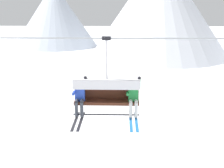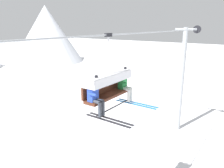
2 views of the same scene
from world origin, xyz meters
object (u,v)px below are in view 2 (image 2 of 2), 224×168
Objects in this scene: chairlift_chair at (107,81)px; skier_blue at (96,96)px; skier_green at (125,84)px; lift_tower_far at (182,78)px.

chairlift_chair is 0.94m from skier_blue.
skier_blue is (-0.88, -0.21, -0.28)m from chairlift_chair.
skier_green is at bearing 0.00° from skier_blue.
chairlift_chair is (-10.84, -0.71, 2.15)m from lift_tower_far.
skier_green is (-9.95, -0.92, 1.87)m from lift_tower_far.
skier_green is at bearing -174.70° from lift_tower_far.
chairlift_chair is 1.49× the size of skier_green.
skier_blue is at bearing 180.00° from skier_green.
skier_blue is (-11.72, -0.92, 1.87)m from lift_tower_far.
chairlift_chair is 1.49× the size of skier_blue.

